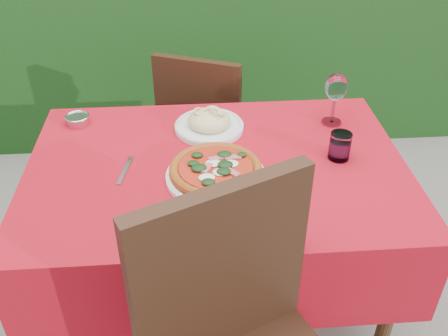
{
  "coord_description": "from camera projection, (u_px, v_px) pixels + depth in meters",
  "views": [
    {
      "loc": [
        -0.08,
        -1.35,
        1.69
      ],
      "look_at": [
        0.02,
        -0.05,
        0.77
      ],
      "focal_mm": 40.0,
      "sensor_mm": 36.0,
      "label": 1
    }
  ],
  "objects": [
    {
      "name": "fork",
      "position": [
        124.0,
        173.0,
        1.61
      ],
      "size": [
        0.05,
        0.18,
        0.0
      ],
      "primitive_type": "cube",
      "rotation": [
        0.0,
        0.0,
        -0.19
      ],
      "color": "#AFAFB6",
      "rests_on": "dining_table"
    },
    {
      "name": "water_glass",
      "position": [
        340.0,
        147.0,
        1.66
      ],
      "size": [
        0.07,
        0.07,
        0.09
      ],
      "color": "silver",
      "rests_on": "dining_table"
    },
    {
      "name": "chair_far",
      "position": [
        206.0,
        126.0,
        2.35
      ],
      "size": [
        0.51,
        0.51,
        0.87
      ],
      "rotation": [
        0.0,
        0.0,
        2.75
      ],
      "color": "black",
      "rests_on": "ground"
    },
    {
      "name": "steel_ramekin",
      "position": [
        78.0,
        120.0,
        1.86
      ],
      "size": [
        0.08,
        0.08,
        0.03
      ],
      "primitive_type": "cylinder",
      "color": "silver",
      "rests_on": "dining_table"
    },
    {
      "name": "wine_glass",
      "position": [
        336.0,
        89.0,
        1.8
      ],
      "size": [
        0.08,
        0.08,
        0.2
      ],
      "color": "silver",
      "rests_on": "dining_table"
    },
    {
      "name": "ground",
      "position": [
        218.0,
        311.0,
        2.09
      ],
      "size": [
        60.0,
        60.0,
        0.0
      ],
      "primitive_type": "plane",
      "color": "slate",
      "rests_on": "ground"
    },
    {
      "name": "pizza_plate",
      "position": [
        216.0,
        172.0,
        1.57
      ],
      "size": [
        0.33,
        0.33,
        0.06
      ],
      "rotation": [
        0.0,
        0.0,
        -0.14
      ],
      "color": "white",
      "rests_on": "dining_table"
    },
    {
      "name": "dining_table",
      "position": [
        217.0,
        200.0,
        1.74
      ],
      "size": [
        1.26,
        0.86,
        0.75
      ],
      "color": "#4B3318",
      "rests_on": "ground"
    },
    {
      "name": "pasta_plate",
      "position": [
        209.0,
        123.0,
        1.83
      ],
      "size": [
        0.25,
        0.25,
        0.07
      ],
      "rotation": [
        0.0,
        0.0,
        0.24
      ],
      "color": "silver",
      "rests_on": "dining_table"
    }
  ]
}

